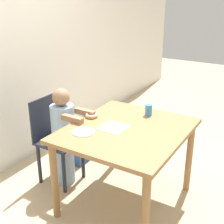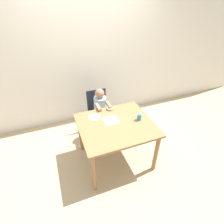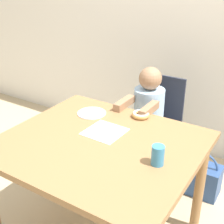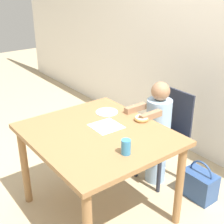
{
  "view_description": "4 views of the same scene",
  "coord_description": "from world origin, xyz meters",
  "px_view_note": "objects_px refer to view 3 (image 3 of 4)",
  "views": [
    {
      "loc": [
        -2.05,
        -1.1,
        1.8
      ],
      "look_at": [
        -0.01,
        0.14,
        0.85
      ],
      "focal_mm": 50.0,
      "sensor_mm": 36.0,
      "label": 1
    },
    {
      "loc": [
        -0.75,
        -1.8,
        2.28
      ],
      "look_at": [
        -0.01,
        0.14,
        0.85
      ],
      "focal_mm": 28.0,
      "sensor_mm": 36.0,
      "label": 2
    },
    {
      "loc": [
        0.84,
        -1.2,
        1.59
      ],
      "look_at": [
        -0.01,
        0.14,
        0.85
      ],
      "focal_mm": 50.0,
      "sensor_mm": 36.0,
      "label": 3
    },
    {
      "loc": [
        1.66,
        -1.14,
        1.78
      ],
      "look_at": [
        -0.01,
        0.14,
        0.85
      ],
      "focal_mm": 50.0,
      "sensor_mm": 36.0,
      "label": 4
    }
  ],
  "objects_px": {
    "chair": "(153,129)",
    "donut": "(141,114)",
    "child_figure": "(147,129)",
    "cup": "(158,155)",
    "handbag": "(201,178)"
  },
  "relations": [
    {
      "from": "chair",
      "to": "child_figure",
      "type": "xyz_separation_m",
      "value": [
        0.0,
        -0.11,
        0.05
      ]
    },
    {
      "from": "cup",
      "to": "chair",
      "type": "bearing_deg",
      "value": 115.68
    },
    {
      "from": "cup",
      "to": "handbag",
      "type": "bearing_deg",
      "value": 88.12
    },
    {
      "from": "chair",
      "to": "donut",
      "type": "bearing_deg",
      "value": -78.74
    },
    {
      "from": "donut",
      "to": "handbag",
      "type": "bearing_deg",
      "value": 50.09
    },
    {
      "from": "chair",
      "to": "donut",
      "type": "xyz_separation_m",
      "value": [
        0.08,
        -0.38,
        0.3
      ]
    },
    {
      "from": "child_figure",
      "to": "handbag",
      "type": "height_order",
      "value": "child_figure"
    },
    {
      "from": "chair",
      "to": "handbag",
      "type": "distance_m",
      "value": 0.51
    },
    {
      "from": "child_figure",
      "to": "cup",
      "type": "distance_m",
      "value": 0.83
    },
    {
      "from": "handbag",
      "to": "cup",
      "type": "distance_m",
      "value": 1.04
    },
    {
      "from": "chair",
      "to": "handbag",
      "type": "height_order",
      "value": "chair"
    },
    {
      "from": "child_figure",
      "to": "chair",
      "type": "bearing_deg",
      "value": 90.0
    },
    {
      "from": "child_figure",
      "to": "donut",
      "type": "distance_m",
      "value": 0.38
    },
    {
      "from": "chair",
      "to": "cup",
      "type": "relative_size",
      "value": 8.37
    },
    {
      "from": "handbag",
      "to": "cup",
      "type": "bearing_deg",
      "value": -91.88
    }
  ]
}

